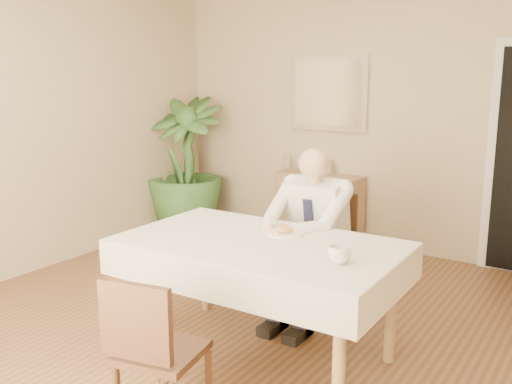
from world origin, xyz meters
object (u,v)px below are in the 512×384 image
Objects in this scene: chair_near at (152,347)px; potted_palm at (186,165)px; chair_far at (324,245)px; sideboard at (319,208)px; coffee_mug at (339,255)px; seated_man at (306,229)px; dining_table at (260,254)px.

potted_palm reaches higher than chair_near.
chair_far reaches higher than sideboard.
potted_palm is (-2.83, 2.08, -0.05)m from coffee_mug.
seated_man reaches higher than chair_far.
chair_far is 1.10× the size of chair_near.
dining_table is at bearing 77.77° from chair_near.
dining_table reaches higher than sideboard.
potted_palm is at bearing 148.64° from seated_man.
chair_far is 1.83m from chair_near.
coffee_mug reaches higher than chair_near.
sideboard is (-0.81, 2.39, -0.30)m from dining_table.
chair_far is 2.51m from potted_palm.
coffee_mug is at bearing -57.20° from sideboard.
chair_far is at bearing -58.02° from sideboard.
dining_table is 1.15× the size of potted_palm.
dining_table is 14.02× the size of coffee_mug.
dining_table is 2.13× the size of chair_near.
chair_near is at bearing -90.65° from seated_man.
sideboard is (-0.79, 3.33, -0.08)m from chair_near.
chair_far is 0.71× the size of seated_man.
potted_palm is (-2.25, 1.08, 0.25)m from chair_far.
coffee_mug is (0.58, -1.00, 0.30)m from chair_far.
seated_man is at bearing 129.41° from coffee_mug.
potted_palm is at bearing 143.70° from coffee_mug.
dining_table is 2.99m from potted_palm.
chair_near is at bearing -52.49° from potted_palm.
seated_man reaches higher than coffee_mug.
seated_man is at bearing -61.98° from sideboard.
chair_near is 1.08m from coffee_mug.
dining_table is at bearing -87.73° from chair_far.
coffee_mug is at bearing 42.87° from chair_near.
chair_near is 0.88× the size of sideboard.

